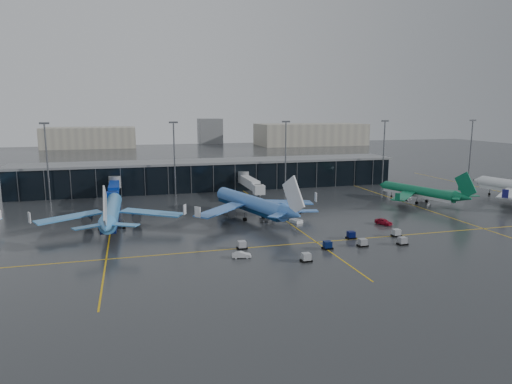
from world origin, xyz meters
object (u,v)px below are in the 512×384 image
object	(u,v)px
airliner_aer_lingus	(418,185)
mobile_airstair	(296,220)
airliner_arkefly	(111,202)
service_van_white	(242,255)
airliner_klm_near	(250,194)
baggage_carts	(343,243)
service_van_red	(384,222)

from	to	relation	value
airliner_aer_lingus	mobile_airstair	xyz separation A→B (m)	(-47.07, -14.93, -4.78)
airliner_arkefly	airliner_aer_lingus	size ratio (longest dim) A/B	1.17
airliner_arkefly	service_van_white	xyz separation A→B (m)	(25.82, -32.15, -5.87)
airliner_klm_near	baggage_carts	xyz separation A→B (m)	(12.79, -30.66, -5.93)
airliner_klm_near	airliner_aer_lingus	distance (m)	57.89
baggage_carts	service_van_white	size ratio (longest dim) A/B	10.33
airliner_arkefly	mobile_airstair	bearing A→B (deg)	-7.89
airliner_arkefly	airliner_aer_lingus	distance (m)	93.97
service_van_red	airliner_aer_lingus	bearing A→B (deg)	18.74
airliner_arkefly	mobile_airstair	distance (m)	47.53
airliner_aer_lingus	mobile_airstair	distance (m)	49.61
airliner_klm_near	baggage_carts	distance (m)	33.75
airliner_klm_near	airliner_aer_lingus	xyz separation A→B (m)	(57.45, 7.03, -1.15)
airliner_aer_lingus	mobile_airstair	bearing A→B (deg)	-179.64
airliner_klm_near	service_van_white	distance (m)	34.78
airliner_klm_near	baggage_carts	size ratio (longest dim) A/B	1.10
service_van_red	service_van_white	world-z (taller)	service_van_red
airliner_klm_near	mobile_airstair	bearing A→B (deg)	-53.56
service_van_white	mobile_airstair	bearing A→B (deg)	-31.01
airliner_arkefly	service_van_red	size ratio (longest dim) A/B	9.01
baggage_carts	airliner_klm_near	bearing A→B (deg)	112.64
mobile_airstair	airliner_klm_near	bearing A→B (deg)	122.10
airliner_arkefly	baggage_carts	bearing A→B (deg)	-30.48
airliner_arkefly	service_van_red	xyz separation A→B (m)	(67.64, -15.65, -5.70)
airliner_arkefly	airliner_klm_near	world-z (taller)	airliner_klm_near
airliner_arkefly	service_van_red	distance (m)	69.66
airliner_aer_lingus	mobile_airstair	size ratio (longest dim) A/B	9.57
airliner_klm_near	mobile_airstair	world-z (taller)	airliner_klm_near
airliner_aer_lingus	service_van_red	world-z (taller)	airliner_aer_lingus
airliner_aer_lingus	baggage_carts	size ratio (longest dim) A/B	0.91
baggage_carts	mobile_airstair	world-z (taller)	mobile_airstair
service_van_red	service_van_white	distance (m)	44.96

